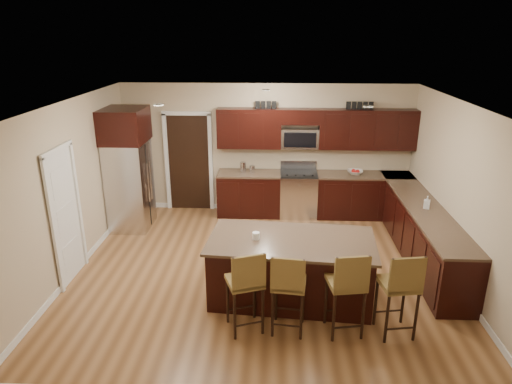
{
  "coord_description": "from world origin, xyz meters",
  "views": [
    {
      "loc": [
        0.21,
        -6.55,
        3.7
      ],
      "look_at": [
        -0.11,
        0.4,
        1.22
      ],
      "focal_mm": 32.0,
      "sensor_mm": 36.0,
      "label": 1
    }
  ],
  "objects_px": {
    "stool_left": "(246,282)",
    "island": "(291,270)",
    "stool_mid": "(288,285)",
    "stool_right": "(348,284)",
    "range": "(298,194)",
    "refrigerator": "(128,168)",
    "stool_extra": "(401,285)"
  },
  "relations": [
    {
      "from": "stool_left",
      "to": "island",
      "type": "bearing_deg",
      "value": 35.32
    },
    {
      "from": "stool_mid",
      "to": "stool_right",
      "type": "height_order",
      "value": "stool_right"
    },
    {
      "from": "range",
      "to": "island",
      "type": "xyz_separation_m",
      "value": [
        -0.24,
        -3.17,
        -0.04
      ]
    },
    {
      "from": "island",
      "to": "stool_left",
      "type": "relative_size",
      "value": 2.11
    },
    {
      "from": "stool_left",
      "to": "refrigerator",
      "type": "distance_m",
      "value": 4.13
    },
    {
      "from": "stool_mid",
      "to": "refrigerator",
      "type": "xyz_separation_m",
      "value": [
        -3.0,
        3.27,
        0.51
      ]
    },
    {
      "from": "stool_left",
      "to": "stool_extra",
      "type": "distance_m",
      "value": 1.91
    },
    {
      "from": "stool_left",
      "to": "stool_extra",
      "type": "relative_size",
      "value": 0.98
    },
    {
      "from": "stool_mid",
      "to": "refrigerator",
      "type": "height_order",
      "value": "refrigerator"
    },
    {
      "from": "stool_left",
      "to": "stool_right",
      "type": "height_order",
      "value": "stool_right"
    },
    {
      "from": "island",
      "to": "stool_mid",
      "type": "distance_m",
      "value": 0.89
    },
    {
      "from": "stool_left",
      "to": "stool_right",
      "type": "distance_m",
      "value": 1.26
    },
    {
      "from": "refrigerator",
      "to": "range",
      "type": "bearing_deg",
      "value": 12.83
    },
    {
      "from": "stool_extra",
      "to": "range",
      "type": "bearing_deg",
      "value": 95.67
    },
    {
      "from": "range",
      "to": "stool_left",
      "type": "distance_m",
      "value": 4.11
    },
    {
      "from": "stool_extra",
      "to": "stool_left",
      "type": "bearing_deg",
      "value": 170.4
    },
    {
      "from": "stool_left",
      "to": "stool_right",
      "type": "bearing_deg",
      "value": -20.21
    },
    {
      "from": "range",
      "to": "stool_right",
      "type": "distance_m",
      "value": 4.05
    },
    {
      "from": "stool_mid",
      "to": "stool_extra",
      "type": "height_order",
      "value": "stool_extra"
    },
    {
      "from": "range",
      "to": "refrigerator",
      "type": "xyz_separation_m",
      "value": [
        -3.3,
        -0.75,
        0.74
      ]
    },
    {
      "from": "stool_mid",
      "to": "stool_extra",
      "type": "relative_size",
      "value": 0.96
    },
    {
      "from": "range",
      "to": "island",
      "type": "relative_size",
      "value": 0.46
    },
    {
      "from": "stool_right",
      "to": "refrigerator",
      "type": "distance_m",
      "value": 4.99
    },
    {
      "from": "refrigerator",
      "to": "stool_mid",
      "type": "bearing_deg",
      "value": -47.39
    },
    {
      "from": "island",
      "to": "refrigerator",
      "type": "bearing_deg",
      "value": 146.57
    },
    {
      "from": "island",
      "to": "refrigerator",
      "type": "relative_size",
      "value": 1.03
    },
    {
      "from": "range",
      "to": "stool_right",
      "type": "xyz_separation_m",
      "value": [
        0.44,
        -4.02,
        0.26
      ]
    },
    {
      "from": "range",
      "to": "stool_extra",
      "type": "height_order",
      "value": "stool_extra"
    },
    {
      "from": "range",
      "to": "stool_mid",
      "type": "height_order",
      "value": "stool_mid"
    },
    {
      "from": "range",
      "to": "stool_extra",
      "type": "xyz_separation_m",
      "value": [
        1.09,
        -4.02,
        0.26
      ]
    },
    {
      "from": "stool_right",
      "to": "stool_extra",
      "type": "xyz_separation_m",
      "value": [
        0.65,
        0.0,
        0.0
      ]
    },
    {
      "from": "refrigerator",
      "to": "stool_right",
      "type": "bearing_deg",
      "value": -41.17
    }
  ]
}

